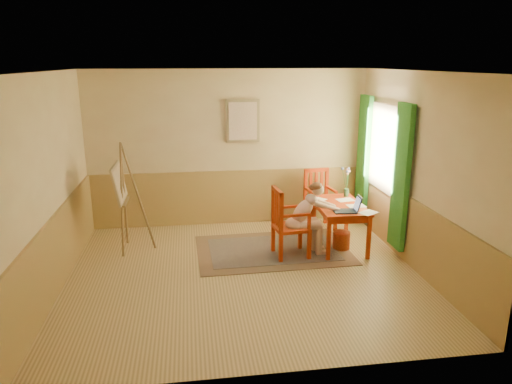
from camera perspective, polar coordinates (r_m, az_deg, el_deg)
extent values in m
cube|color=tan|center=(6.84, -1.44, -9.91)|extent=(5.00, 4.50, 0.02)
cube|color=white|center=(6.17, -1.62, 14.44)|extent=(5.00, 4.50, 0.02)
cube|color=tan|center=(8.56, -3.30, 5.24)|extent=(5.00, 0.02, 2.80)
cube|color=tan|center=(4.22, 2.08, -5.70)|extent=(5.00, 0.02, 2.80)
cube|color=tan|center=(6.57, -23.82, 0.74)|extent=(0.02, 4.50, 2.80)
cube|color=tan|center=(7.09, 19.07, 2.24)|extent=(0.02, 4.50, 2.80)
cube|color=#B28D4B|center=(8.74, -3.19, -0.61)|extent=(5.00, 0.04, 1.00)
cube|color=#B28D4B|center=(6.83, -22.75, -6.56)|extent=(0.04, 4.50, 1.00)
cube|color=#B28D4B|center=(7.33, 18.24, -4.62)|extent=(0.04, 4.50, 1.00)
cube|color=white|center=(8.02, 15.38, 5.10)|extent=(0.02, 1.00, 1.30)
cube|color=#9B845B|center=(8.01, 15.25, 5.10)|extent=(0.03, 1.12, 1.42)
cube|color=#37852A|center=(7.36, 17.09, 1.66)|extent=(0.08, 0.45, 2.20)
cube|color=#37852A|center=(8.76, 12.83, 4.12)|extent=(0.08, 0.45, 2.20)
cube|color=#9B845B|center=(8.46, -1.62, 8.57)|extent=(0.60, 0.04, 0.76)
cube|color=beige|center=(8.43, -1.60, 8.55)|extent=(0.50, 0.02, 0.66)
cube|color=#8C7251|center=(7.63, 2.04, -7.00)|extent=(2.44, 1.66, 0.01)
cube|color=black|center=(7.62, 2.04, -6.94)|extent=(2.03, 1.25, 0.01)
cube|color=#B32D04|center=(7.67, 10.02, -1.59)|extent=(0.75, 1.22, 0.04)
cube|color=#B32D04|center=(7.69, 10.00, -2.09)|extent=(0.65, 1.11, 0.10)
cube|color=#B32D04|center=(7.20, 8.75, -5.72)|extent=(0.06, 0.06, 0.68)
cube|color=#B32D04|center=(7.38, 13.45, -5.42)|extent=(0.06, 0.06, 0.68)
cube|color=#B32D04|center=(8.20, 6.71, -2.95)|extent=(0.06, 0.06, 0.68)
cube|color=#B32D04|center=(8.37, 10.88, -2.76)|extent=(0.06, 0.06, 0.68)
cube|color=#B32D04|center=(7.27, 4.25, -4.29)|extent=(0.55, 0.53, 0.05)
cube|color=#B32D04|center=(7.10, 3.01, -6.88)|extent=(0.06, 0.06, 0.44)
cube|color=#B32D04|center=(7.24, 6.43, -6.52)|extent=(0.06, 0.06, 0.44)
cube|color=#B32D04|center=(7.48, 2.07, -5.67)|extent=(0.06, 0.06, 0.44)
cube|color=#B32D04|center=(7.61, 5.33, -5.36)|extent=(0.06, 0.06, 0.44)
cube|color=#B32D04|center=(6.91, 3.07, -2.49)|extent=(0.06, 0.06, 0.60)
cube|color=#B32D04|center=(7.30, 2.11, -1.49)|extent=(0.06, 0.06, 0.60)
cube|color=#B32D04|center=(7.02, 2.61, 0.11)|extent=(0.10, 0.48, 0.07)
cube|color=#B32D04|center=(7.01, 2.83, -2.37)|extent=(0.04, 0.05, 0.49)
cube|color=#B32D04|center=(7.11, 2.58, -2.10)|extent=(0.04, 0.05, 0.49)
cube|color=#B32D04|center=(7.21, 2.34, -1.85)|extent=(0.04, 0.05, 0.49)
cube|color=#B32D04|center=(6.99, 4.83, -2.82)|extent=(0.45, 0.09, 0.04)
cube|color=#B32D04|center=(7.10, 6.44, -3.61)|extent=(0.05, 0.05, 0.24)
cube|color=#B32D04|center=(7.38, 3.79, -1.81)|extent=(0.45, 0.09, 0.04)
cube|color=#B32D04|center=(7.48, 5.33, -2.57)|extent=(0.05, 0.05, 0.24)
cube|color=#B32D04|center=(8.54, 7.76, -1.44)|extent=(0.53, 0.55, 0.05)
cube|color=#B32D04|center=(8.72, 5.88, -2.66)|extent=(0.06, 0.06, 0.43)
cube|color=#B32D04|center=(8.34, 6.98, -3.55)|extent=(0.06, 0.06, 0.43)
cube|color=#B32D04|center=(8.88, 8.37, -2.41)|extent=(0.06, 0.06, 0.43)
cube|color=#B32D04|center=(8.50, 9.56, -3.28)|extent=(0.06, 0.06, 0.43)
cube|color=#B32D04|center=(8.56, 5.98, 0.87)|extent=(0.06, 0.06, 0.58)
cube|color=#B32D04|center=(8.72, 8.51, 1.06)|extent=(0.06, 0.06, 0.58)
cube|color=#B32D04|center=(8.58, 7.32, 2.65)|extent=(0.47, 0.12, 0.06)
cube|color=#B32D04|center=(8.61, 6.61, 0.82)|extent=(0.05, 0.04, 0.48)
cube|color=#B32D04|center=(8.65, 7.26, 0.86)|extent=(0.05, 0.04, 0.48)
cube|color=#B32D04|center=(8.69, 7.90, 0.91)|extent=(0.05, 0.04, 0.48)
cube|color=#B32D04|center=(8.39, 6.52, 0.12)|extent=(0.10, 0.44, 0.04)
cube|color=#B32D04|center=(8.23, 7.04, -1.03)|extent=(0.05, 0.05, 0.23)
cube|color=#B32D04|center=(8.55, 9.09, 0.32)|extent=(0.10, 0.44, 0.04)
cube|color=#B32D04|center=(8.40, 9.65, -0.80)|extent=(0.05, 0.05, 0.23)
ellipsoid|color=beige|center=(7.26, 4.58, -3.93)|extent=(0.29, 0.35, 0.21)
cylinder|color=beige|center=(7.25, 6.24, -4.08)|extent=(0.42, 0.18, 0.15)
cylinder|color=beige|center=(7.40, 5.81, -3.67)|extent=(0.42, 0.18, 0.15)
cylinder|color=beige|center=(7.40, 7.60, -5.72)|extent=(0.12, 0.12, 0.46)
cylinder|color=beige|center=(7.54, 7.15, -5.28)|extent=(0.12, 0.12, 0.46)
cube|color=beige|center=(7.51, 7.95, -7.29)|extent=(0.20, 0.10, 0.07)
cube|color=beige|center=(7.65, 7.50, -6.83)|extent=(0.20, 0.10, 0.07)
ellipsoid|color=beige|center=(7.24, 5.64, -2.31)|extent=(0.47, 0.31, 0.49)
ellipsoid|color=beige|center=(7.23, 6.71, -0.91)|extent=(0.21, 0.29, 0.17)
sphere|color=beige|center=(7.22, 7.47, 0.29)|extent=(0.20, 0.20, 0.18)
ellipsoid|color=brown|center=(7.20, 7.34, 0.69)|extent=(0.19, 0.20, 0.13)
sphere|color=brown|center=(7.18, 6.79, 0.58)|extent=(0.11, 0.11, 0.10)
cylinder|color=beige|center=(7.15, 7.72, -1.54)|extent=(0.20, 0.08, 0.14)
cylinder|color=beige|center=(7.27, 9.17, -1.95)|extent=(0.28, 0.15, 0.16)
sphere|color=beige|center=(7.19, 8.39, -1.74)|extent=(0.09, 0.09, 0.08)
sphere|color=beige|center=(7.35, 9.93, -2.16)|extent=(0.07, 0.07, 0.07)
cylinder|color=beige|center=(7.40, 6.97, -0.94)|extent=(0.21, 0.12, 0.14)
cylinder|color=beige|center=(7.47, 8.48, -1.43)|extent=(0.28, 0.11, 0.16)
sphere|color=beige|center=(7.44, 7.56, -1.10)|extent=(0.09, 0.09, 0.08)
sphere|color=beige|center=(7.51, 9.40, -1.76)|extent=(0.07, 0.07, 0.07)
cube|color=#1E2338|center=(7.29, 10.65, -2.30)|extent=(0.35, 0.26, 0.02)
cube|color=#2D3342|center=(7.28, 10.65, -2.26)|extent=(0.30, 0.21, 0.00)
cube|color=#1E2338|center=(7.30, 12.19, -1.35)|extent=(0.09, 0.24, 0.23)
cube|color=#99BFF2|center=(7.30, 12.09, -1.39)|extent=(0.07, 0.20, 0.18)
cube|color=white|center=(7.32, 13.41, -2.43)|extent=(0.35, 0.32, 0.00)
cube|color=white|center=(7.90, 10.72, -0.94)|extent=(0.31, 0.25, 0.00)
cube|color=white|center=(7.83, 7.48, -0.95)|extent=(0.35, 0.33, 0.00)
cube|color=white|center=(7.61, 12.01, -1.66)|extent=(0.29, 0.22, 0.00)
cylinder|color=#3F724C|center=(8.09, 10.84, -0.08)|extent=(0.09, 0.09, 0.13)
cylinder|color=#3F7233|center=(8.07, 10.62, 1.53)|extent=(0.07, 0.10, 0.35)
sphere|color=#728CD8|center=(8.06, 10.38, 2.80)|extent=(0.06, 0.06, 0.05)
cylinder|color=#3F7233|center=(7.99, 10.90, 1.45)|extent=(0.04, 0.08, 0.37)
sphere|color=pink|center=(7.91, 10.94, 2.68)|extent=(0.04, 0.04, 0.04)
cylinder|color=#3F7233|center=(8.06, 10.91, 1.21)|extent=(0.02, 0.04, 0.27)
sphere|color=pink|center=(8.04, 10.96, 2.17)|extent=(0.05, 0.05, 0.04)
cylinder|color=#3F7233|center=(7.98, 10.91, 1.33)|extent=(0.05, 0.11, 0.34)
sphere|color=#728CD8|center=(7.89, 10.97, 2.44)|extent=(0.05, 0.05, 0.05)
cylinder|color=#3F7233|center=(8.08, 11.02, 1.36)|extent=(0.07, 0.08, 0.30)
sphere|color=pink|center=(8.09, 11.18, 2.47)|extent=(0.05, 0.05, 0.04)
cylinder|color=#3F7233|center=(8.06, 10.97, 1.35)|extent=(0.04, 0.05, 0.31)
sphere|color=pink|center=(8.05, 11.08, 2.45)|extent=(0.05, 0.05, 0.04)
cylinder|color=#3F7233|center=(8.08, 10.98, 1.53)|extent=(0.06, 0.09, 0.35)
sphere|color=#728CD8|center=(8.09, 11.10, 2.80)|extent=(0.05, 0.05, 0.04)
cylinder|color=#BE4B22|center=(7.74, 10.26, -5.77)|extent=(0.29, 0.29, 0.29)
cylinder|color=olive|center=(7.52, -15.89, -0.94)|extent=(0.09, 0.32, 1.75)
cylinder|color=olive|center=(7.79, -15.61, -0.35)|extent=(0.08, 0.32, 1.75)
cylinder|color=olive|center=(7.63, -14.00, -0.58)|extent=(0.46, 0.04, 1.75)
cylinder|color=olive|center=(7.68, -15.88, -1.15)|extent=(0.03, 0.49, 0.03)
cube|color=olive|center=(7.67, -15.47, -1.14)|extent=(0.06, 0.53, 0.03)
cube|color=#9B845B|center=(7.60, -16.22, 1.05)|extent=(0.14, 0.77, 0.58)
cube|color=beige|center=(7.60, -16.08, 1.06)|extent=(0.10, 0.70, 0.50)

